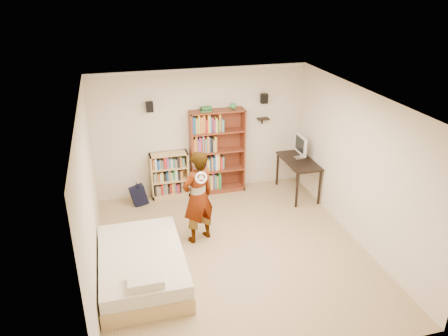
{
  "coord_description": "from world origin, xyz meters",
  "views": [
    {
      "loc": [
        -1.78,
        -6.05,
        4.44
      ],
      "look_at": [
        -0.01,
        0.6,
        1.33
      ],
      "focal_mm": 35.0,
      "sensor_mm": 36.0,
      "label": 1
    }
  ],
  "objects_px": {
    "tall_bookshelf": "(217,152)",
    "person": "(198,197)",
    "computer_desk": "(298,177)",
    "daybed": "(142,263)",
    "low_bookshelf": "(170,175)"
  },
  "relations": [
    {
      "from": "tall_bookshelf",
      "to": "daybed",
      "type": "height_order",
      "value": "tall_bookshelf"
    },
    {
      "from": "tall_bookshelf",
      "to": "computer_desk",
      "type": "relative_size",
      "value": 1.57
    },
    {
      "from": "computer_desk",
      "to": "person",
      "type": "height_order",
      "value": "person"
    },
    {
      "from": "tall_bookshelf",
      "to": "daybed",
      "type": "xyz_separation_m",
      "value": [
        -1.89,
        -2.65,
        -0.62
      ]
    },
    {
      "from": "tall_bookshelf",
      "to": "person",
      "type": "distance_m",
      "value": 1.96
    },
    {
      "from": "low_bookshelf",
      "to": "computer_desk",
      "type": "distance_m",
      "value": 2.75
    },
    {
      "from": "tall_bookshelf",
      "to": "daybed",
      "type": "bearing_deg",
      "value": -125.53
    },
    {
      "from": "person",
      "to": "low_bookshelf",
      "type": "bearing_deg",
      "value": -105.58
    },
    {
      "from": "computer_desk",
      "to": "person",
      "type": "bearing_deg",
      "value": -153.98
    },
    {
      "from": "computer_desk",
      "to": "daybed",
      "type": "bearing_deg",
      "value": -149.8
    },
    {
      "from": "daybed",
      "to": "computer_desk",
      "type": "bearing_deg",
      "value": 30.2
    },
    {
      "from": "tall_bookshelf",
      "to": "person",
      "type": "height_order",
      "value": "tall_bookshelf"
    },
    {
      "from": "low_bookshelf",
      "to": "person",
      "type": "distance_m",
      "value": 1.86
    },
    {
      "from": "tall_bookshelf",
      "to": "low_bookshelf",
      "type": "xyz_separation_m",
      "value": [
        -1.05,
        0.02,
        -0.43
      ]
    },
    {
      "from": "daybed",
      "to": "person",
      "type": "bearing_deg",
      "value": 38.37
    }
  ]
}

